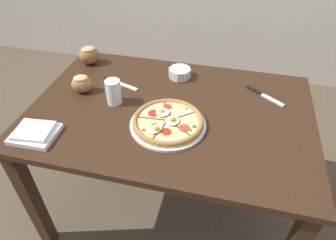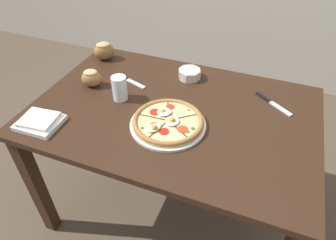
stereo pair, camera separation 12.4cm
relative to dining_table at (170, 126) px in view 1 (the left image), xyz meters
name	(u,v)px [view 1 (the left image)]	position (x,y,z in m)	size (l,w,h in m)	color
ground_plane	(170,204)	(0.00, 0.00, -0.63)	(12.00, 12.00, 0.00)	brown
dining_table	(170,126)	(0.00, 0.00, 0.00)	(1.26, 0.85, 0.73)	#331E11
pizza	(168,122)	(0.02, -0.11, 0.12)	(0.32, 0.32, 0.05)	white
ramekin_bowl	(180,73)	(-0.02, 0.28, 0.13)	(0.12, 0.12, 0.05)	silver
napkin_folded	(35,133)	(-0.49, -0.30, 0.12)	(0.18, 0.15, 0.04)	silver
bread_piece_near	(82,83)	(-0.44, 0.03, 0.15)	(0.12, 0.10, 0.09)	#A3703D
bread_piece_mid	(89,55)	(-0.53, 0.30, 0.15)	(0.14, 0.13, 0.10)	olive
knife_main	(264,95)	(0.41, 0.20, 0.11)	(0.18, 0.14, 0.01)	silver
knife_spare	(120,83)	(-0.29, 0.14, 0.11)	(0.20, 0.08, 0.01)	silver
water_glass	(114,93)	(-0.26, -0.01, 0.15)	(0.07, 0.07, 0.12)	white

